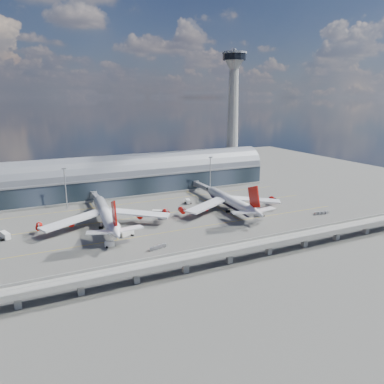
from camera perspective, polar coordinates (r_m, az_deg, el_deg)
name	(u,v)px	position (r m, az deg, el deg)	size (l,w,h in m)	color
ground	(177,224)	(204.39, -2.31, -4.84)	(500.00, 500.00, 0.00)	#474744
taxi_lines	(162,213)	(223.88, -4.55, -3.16)	(200.00, 80.12, 0.01)	gold
terminal	(134,177)	(272.39, -8.84, 2.31)	(200.00, 30.00, 28.00)	#1B252E
control_tower	(233,117)	(306.69, 6.25, 11.31)	(19.00, 19.00, 103.00)	gray
guideway	(230,251)	(156.74, 5.74, -8.91)	(220.00, 8.50, 7.20)	gray
floodlight_mast_left	(66,187)	(240.10, -18.72, 0.68)	(3.00, 0.70, 25.70)	gray
floodlight_mast_right	(210,173)	(269.81, 2.81, 2.85)	(3.00, 0.70, 25.70)	gray
airliner_left	(106,215)	(202.20, -12.91, -3.50)	(70.12, 73.70, 22.44)	white
airliner_right	(231,202)	(226.81, 5.99, -1.48)	(65.82, 68.80, 21.83)	white
jet_bridge_left	(97,198)	(242.91, -14.27, -0.91)	(4.40, 28.00, 7.25)	gray
jet_bridge_right	(204,187)	(265.02, 1.80, 0.78)	(4.40, 32.00, 7.25)	gray
service_truck_0	(5,235)	(203.90, -26.58, -5.94)	(5.05, 8.29, 3.26)	silver
service_truck_1	(110,244)	(177.56, -12.45, -7.74)	(4.80, 3.07, 2.57)	silver
service_truck_2	(127,233)	(189.02, -9.84, -6.23)	(7.42, 4.53, 2.60)	silver
service_truck_3	(260,214)	(220.34, 10.31, -3.28)	(4.28, 5.74, 2.60)	silver
service_truck_4	(188,201)	(241.62, -0.63, -1.45)	(3.58, 5.45, 2.90)	silver
service_truck_5	(158,213)	(218.71, -5.22, -3.16)	(6.90, 5.44, 3.15)	silver
cargo_train_0	(158,247)	(172.01, -5.18, -8.38)	(8.98, 3.59, 1.48)	gray
cargo_train_1	(220,247)	(172.36, 4.31, -8.31)	(6.81, 2.69, 1.49)	gray
cargo_train_2	(321,213)	(232.64, 19.06, -3.04)	(9.33, 3.25, 1.54)	gray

